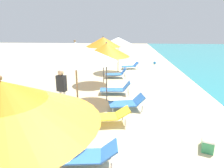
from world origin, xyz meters
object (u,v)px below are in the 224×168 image
Objects in this scene: lounger_second_shoreside at (107,116)px; umbrella_farthest at (118,41)px; lounger_second_inland at (88,155)px; lounger_fourth_shoreside at (117,73)px; person_walking_mid at (62,86)px; umbrella_third at (106,50)px; lounger_farthest_shoreside at (130,66)px; umbrella_nearest at (3,103)px; umbrella_second at (75,52)px; cooler_box at (208,143)px; beach_ball at (155,63)px; umbrella_fourth at (103,42)px; lounger_third_shoreside at (116,89)px; lounger_third_inland at (127,102)px.

lounger_second_shoreside is 0.63× the size of umbrella_farthest.
umbrella_farthest is (0.22, 10.60, 1.99)m from lounger_second_inland.
lounger_fourth_shoreside is 0.84× the size of person_walking_mid.
lounger_farthest_shoreside is at bearing 80.63° from umbrella_third.
umbrella_third is at bearing 79.85° from lounger_fourth_shoreside.
umbrella_nearest is at bearing 68.89° from lounger_second_shoreside.
cooler_box is at bearing -4.41° from umbrella_second.
umbrella_nearest is 6.61m from umbrella_third.
lounger_fourth_shoreside reaches higher than lounger_farthest_shoreside.
lounger_fourth_shoreside is at bearing 110.65° from cooler_box.
lounger_second_inland is 10.79m from umbrella_farthest.
lounger_farthest_shoreside is 5.49× the size of beach_ball.
umbrella_second is at bearing -90.04° from umbrella_fourth.
umbrella_nearest is 3.06m from lounger_second_inland.
umbrella_nearest is 7.89m from lounger_third_shoreside.
umbrella_third is 0.95× the size of umbrella_fourth.
lounger_second_inland is (0.51, -1.22, -2.30)m from umbrella_second.
umbrella_third is 3.01m from umbrella_fourth.
umbrella_nearest is 11.08m from lounger_fourth_shoreside.
umbrella_second is 1.72× the size of person_walking_mid.
umbrella_second is 4.88m from lounger_third_shoreside.
lounger_third_shoreside is at bearing -88.31° from umbrella_farthest.
lounger_third_shoreside is 0.59× the size of umbrella_farthest.
cooler_box is (3.67, -0.28, -2.42)m from umbrella_second.
person_walking_mid is 5.35m from cooler_box.
lounger_fourth_shoreside is 2.74m from umbrella_farthest.
person_walking_mid is at bearing 155.08° from cooler_box.
lounger_second_shoreside is at bearing 80.97° from umbrella_nearest.
lounger_second_shoreside is 9.65m from lounger_farthest_shoreside.
umbrella_third is (0.41, 6.60, -0.16)m from umbrella_nearest.
lounger_third_shoreside is 1.07× the size of lounger_farthest_shoreside.
umbrella_farthest reaches higher than lounger_second_shoreside.
umbrella_nearest reaches higher than lounger_second_inland.
person_walking_mid reaches higher than lounger_third_shoreside.
beach_ball is at bearing 59.12° from umbrella_fourth.
umbrella_third is 6.12m from umbrella_farthest.
umbrella_nearest reaches higher than lounger_third_inland.
person_walking_mid is 2.73× the size of cooler_box.
umbrella_second is 2.05× the size of lounger_fourth_shoreside.
lounger_second_shoreside is 3.28m from lounger_third_shoreside.
umbrella_fourth reaches higher than umbrella_farthest.
lounger_fourth_shoreside is at bearing -97.87° from lounger_second_inland.
person_walking_mid reaches higher than lounger_second_inland.
lounger_second_shoreside is 0.60× the size of umbrella_fourth.
lounger_third_inland is at bearing 76.37° from umbrella_nearest.
umbrella_third is at bearing -109.82° from beach_ball.
umbrella_nearest is 16.78m from beach_ball.
umbrella_second is at bearing 77.40° from lounger_fourth_shoreside.
beach_ball is at bearing 88.78° from cooler_box.
umbrella_second reaches higher than lounger_fourth_shoreside.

